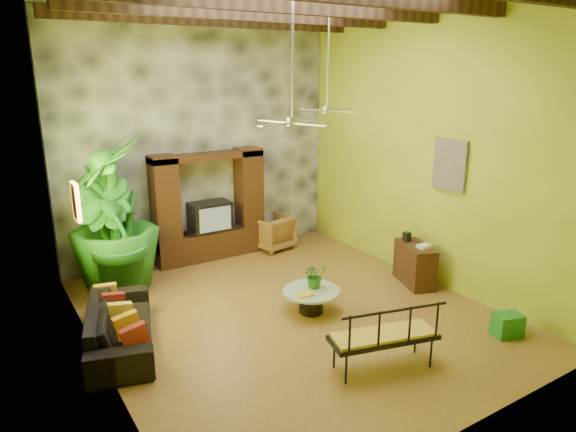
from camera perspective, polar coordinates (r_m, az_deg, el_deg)
ground at (r=8.72m, az=0.13°, el=-10.66°), size 7.00×7.00×0.00m
back_wall at (r=11.01m, az=-9.82°, el=8.36°), size 6.00×0.02×5.00m
left_wall at (r=6.83m, az=-21.62°, el=2.94°), size 0.02×7.00×5.00m
right_wall at (r=9.85m, az=15.14°, el=7.18°), size 0.02×7.00×5.00m
stone_accent_wall at (r=10.95m, az=-9.69°, el=8.33°), size 5.98×0.10×4.98m
ceiling_beams at (r=7.85m, az=0.15°, el=22.33°), size 5.95×5.36×0.22m
entertainment_center at (r=10.98m, az=-8.70°, el=0.21°), size 2.40×0.55×2.30m
ceiling_fan_front at (r=7.37m, az=0.52°, el=12.03°), size 1.28×1.28×1.86m
ceiling_fan_back at (r=9.71m, az=4.41°, el=12.91°), size 1.28×1.28×1.86m
wall_art_mask at (r=7.89m, az=-22.49°, el=1.48°), size 0.06×0.32×0.55m
wall_art_painting at (r=9.46m, az=17.55°, el=5.42°), size 0.06×0.70×0.90m
sofa at (r=8.01m, az=-18.15°, el=-11.44°), size 1.45×2.39×0.65m
wicker_armchair at (r=11.59m, az=-1.72°, el=-1.81°), size 0.92×0.94×0.75m
tall_plant_a at (r=9.76m, az=-19.10°, el=-1.38°), size 1.43×1.44×2.30m
tall_plant_b at (r=9.39m, az=-18.99°, el=-2.35°), size 1.55×1.53×2.20m
tall_plant_c at (r=9.68m, az=-18.87°, el=0.06°), size 1.83×1.83×2.80m
coffee_table at (r=8.63m, az=2.58°, el=-9.09°), size 0.95×0.95×0.40m
centerpiece_plant at (r=8.60m, az=3.03°, el=-6.56°), size 0.46×0.42×0.43m
yellow_tray at (r=8.37m, az=1.85°, el=-8.73°), size 0.27×0.20×0.03m
iron_bench at (r=7.08m, az=11.03°, el=-12.73°), size 1.55×0.89×0.57m
side_console at (r=9.97m, az=13.91°, el=-5.23°), size 0.74×1.06×0.77m
green_bin at (r=8.62m, az=23.20°, el=-11.08°), size 0.48×0.42×0.35m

